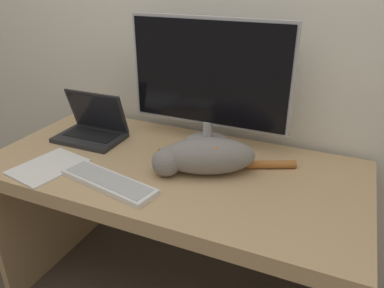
# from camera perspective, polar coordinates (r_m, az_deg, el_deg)

# --- Properties ---
(wall_back) EXTENTS (6.40, 0.06, 2.60)m
(wall_back) POSITION_cam_1_polar(r_m,az_deg,el_deg) (1.72, 3.21, 19.95)
(wall_back) COLOR silver
(wall_back) RESTS_ON ground_plane
(desk) EXTENTS (1.51, 0.73, 0.74)m
(desk) POSITION_cam_1_polar(r_m,az_deg,el_deg) (1.59, -2.97, -8.09)
(desk) COLOR tan
(desk) RESTS_ON ground_plane
(monitor) EXTENTS (0.70, 0.19, 0.55)m
(monitor) POSITION_cam_1_polar(r_m,az_deg,el_deg) (1.58, 2.56, 9.75)
(monitor) COLOR #B2B2B7
(monitor) RESTS_ON desk
(laptop) EXTENTS (0.30, 0.21, 0.21)m
(laptop) POSITION_cam_1_polar(r_m,az_deg,el_deg) (1.79, -14.98, 2.20)
(laptop) COLOR #232326
(laptop) RESTS_ON desk
(external_keyboard) EXTENTS (0.41, 0.19, 0.02)m
(external_keyboard) POSITION_cam_1_polar(r_m,az_deg,el_deg) (1.41, -12.65, -5.64)
(external_keyboard) COLOR white
(external_keyboard) RESTS_ON desk
(cat) EXTENTS (0.51, 0.33, 0.14)m
(cat) POSITION_cam_1_polar(r_m,az_deg,el_deg) (1.42, 1.86, -1.81)
(cat) COLOR gray
(cat) RESTS_ON desk
(paper_notepad) EXTENTS (0.25, 0.30, 0.01)m
(paper_notepad) POSITION_cam_1_polar(r_m,az_deg,el_deg) (1.59, -21.05, -3.25)
(paper_notepad) COLOR white
(paper_notepad) RESTS_ON desk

